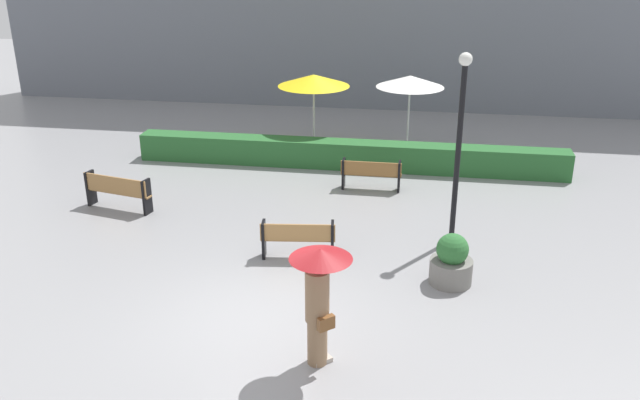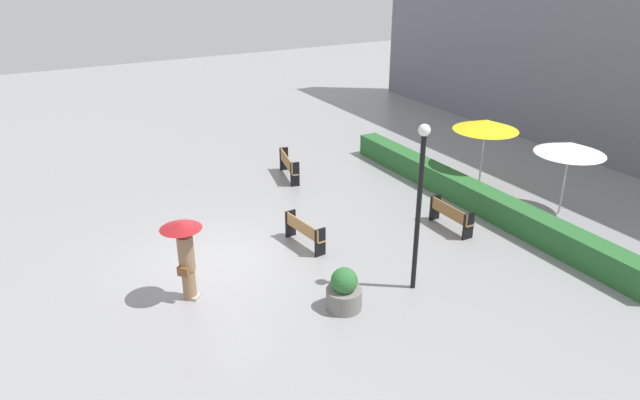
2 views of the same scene
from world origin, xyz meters
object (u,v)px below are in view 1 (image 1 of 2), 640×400
at_px(bench_far_left, 117,190).
at_px(pedestrian_with_umbrella, 319,291).
at_px(bench_mid_center, 298,237).
at_px(planter_pot, 451,262).
at_px(lamp_post, 460,131).
at_px(patio_umbrella_yellow, 314,80).
at_px(patio_umbrella_white, 410,81).
at_px(bench_back_row, 371,173).

relative_size(bench_far_left, pedestrian_with_umbrella, 0.88).
height_order(bench_mid_center, planter_pot, planter_pot).
distance_m(lamp_post, patio_umbrella_yellow, 7.30).
xyz_separation_m(planter_pot, lamp_post, (0.06, 1.95, 2.09)).
bearing_deg(patio_umbrella_white, bench_far_left, -138.28).
bearing_deg(bench_mid_center, bench_far_left, 158.68).
bearing_deg(bench_mid_center, patio_umbrella_yellow, 97.02).
bearing_deg(lamp_post, patio_umbrella_yellow, 124.45).
xyz_separation_m(planter_pot, patio_umbrella_yellow, (-4.06, 7.97, 1.79)).
distance_m(bench_mid_center, patio_umbrella_yellow, 7.64).
distance_m(bench_back_row, bench_far_left, 6.50).
bearing_deg(patio_umbrella_white, pedestrian_with_umbrella, -94.61).
relative_size(bench_mid_center, patio_umbrella_yellow, 0.66).
height_order(bench_mid_center, bench_far_left, bench_far_left).
height_order(bench_back_row, patio_umbrella_white, patio_umbrella_white).
height_order(patio_umbrella_yellow, patio_umbrella_white, patio_umbrella_yellow).
distance_m(lamp_post, patio_umbrella_white, 6.81).
relative_size(bench_back_row, bench_mid_center, 1.01).
relative_size(bench_far_left, patio_umbrella_white, 0.77).
height_order(bench_back_row, bench_far_left, bench_far_left).
distance_m(pedestrian_with_umbrella, patio_umbrella_white, 11.73).
bearing_deg(bench_back_row, patio_umbrella_yellow, 123.64).
xyz_separation_m(bench_far_left, patio_umbrella_white, (6.87, 6.13, 1.64)).
xyz_separation_m(bench_mid_center, patio_umbrella_yellow, (-0.91, 7.38, 1.76)).
distance_m(planter_pot, patio_umbrella_white, 8.88).
distance_m(pedestrian_with_umbrella, planter_pot, 3.80).
height_order(bench_back_row, lamp_post, lamp_post).
xyz_separation_m(planter_pot, patio_umbrella_white, (-1.18, 8.63, 1.72)).
relative_size(bench_back_row, patio_umbrella_white, 0.68).
bearing_deg(bench_far_left, planter_pot, -17.29).
height_order(pedestrian_with_umbrella, planter_pot, pedestrian_with_umbrella).
bearing_deg(bench_far_left, bench_back_row, 21.28).
xyz_separation_m(patio_umbrella_yellow, patio_umbrella_white, (2.88, 0.66, -0.07)).
relative_size(bench_mid_center, bench_far_left, 0.87).
bearing_deg(patio_umbrella_white, bench_back_row, -102.20).
relative_size(bench_far_left, planter_pot, 1.74).
bearing_deg(pedestrian_with_umbrella, patio_umbrella_yellow, 100.00).
bearing_deg(bench_far_left, patio_umbrella_white, 41.72).
xyz_separation_m(bench_back_row, bench_mid_center, (-1.16, -4.27, 0.00)).
distance_m(bench_back_row, patio_umbrella_yellow, 4.12).
distance_m(pedestrian_with_umbrella, patio_umbrella_yellow, 11.21).
bearing_deg(bench_back_row, bench_mid_center, -105.16).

